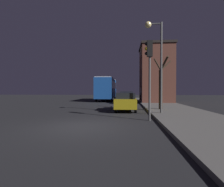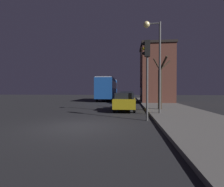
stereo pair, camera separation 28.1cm
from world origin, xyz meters
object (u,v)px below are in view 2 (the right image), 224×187
at_px(car_mid_lane, 127,97).
at_px(traffic_light, 147,63).
at_px(car_far_lane, 128,96).
at_px(streetlamp, 154,49).
at_px(car_near_lane, 125,101).
at_px(bus, 107,88).
at_px(bare_tree, 160,84).

bearing_deg(car_mid_lane, traffic_light, -84.32).
height_order(car_mid_lane, car_far_lane, car_mid_lane).
distance_m(streetlamp, traffic_light, 2.74).
relative_size(car_near_lane, car_mid_lane, 0.90).
xyz_separation_m(traffic_light, bus, (-4.77, 19.20, -1.01)).
relative_size(traffic_light, bare_tree, 1.01).
bearing_deg(car_mid_lane, car_far_lane, 89.79).
bearing_deg(bare_tree, car_mid_lane, 108.42).
height_order(bare_tree, bus, bare_tree).
height_order(traffic_light, car_mid_lane, traffic_light).
xyz_separation_m(traffic_light, car_near_lane, (-1.38, 4.70, -2.44)).
xyz_separation_m(streetlamp, car_near_lane, (-2.10, 2.42, -3.77)).
bearing_deg(bus, car_near_lane, -76.81).
xyz_separation_m(bus, car_far_lane, (3.44, 2.57, -1.47)).
bearing_deg(bare_tree, car_near_lane, -175.96).
distance_m(traffic_light, bus, 19.81).
height_order(bus, car_mid_lane, bus).
relative_size(streetlamp, car_far_lane, 1.40).
bearing_deg(car_mid_lane, streetlamp, -79.66).
height_order(traffic_light, car_far_lane, traffic_light).
height_order(traffic_light, car_near_lane, traffic_light).
bearing_deg(bare_tree, traffic_light, -107.76).
height_order(bus, car_far_lane, bus).
xyz_separation_m(streetlamp, car_far_lane, (-2.06, 19.49, -3.81)).
distance_m(traffic_light, car_far_lane, 21.96).
height_order(streetlamp, bus, streetlamp).
relative_size(bus, car_near_lane, 2.31).
distance_m(bus, car_mid_lane, 6.59).
relative_size(bare_tree, bus, 0.48).
xyz_separation_m(streetlamp, bare_tree, (0.85, 2.63, -2.34)).
relative_size(streetlamp, car_mid_lane, 1.41).
height_order(bare_tree, car_near_lane, bare_tree).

